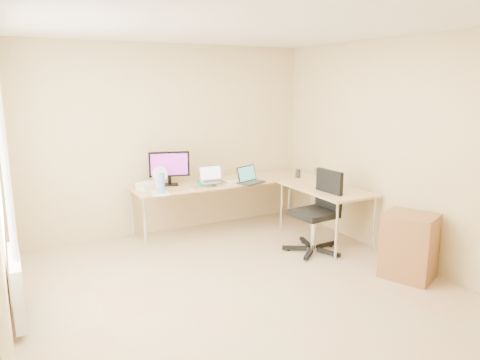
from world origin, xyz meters
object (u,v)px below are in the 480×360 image
laptop_black (251,175)px  cabinet (409,246)px  monitor (169,168)px  keyboard (230,182)px  desk_main (226,206)px  mug (159,185)px  water_bottle (162,183)px  laptop_center (213,174)px  laptop_return (329,181)px  desk_return (325,214)px  office_chair (314,213)px  desk_fan (159,178)px

laptop_black → cabinet: bearing=-91.4°
monitor → keyboard: 0.85m
desk_main → mug: (-1.00, -0.04, 0.41)m
monitor → water_bottle: 0.47m
cabinet → desk_main: bearing=90.3°
laptop_center → laptop_black: (0.53, -0.11, -0.03)m
water_bottle → laptop_return: size_ratio=0.77×
desk_return → water_bottle: (-2.01, 0.70, 0.49)m
office_chair → laptop_center: bearing=124.6°
keyboard → desk_fan: desk_fan is taller
desk_return → laptop_return: 0.48m
desk_return → keyboard: bearing=140.2°
desk_return → laptop_black: 1.12m
monitor → water_bottle: (-0.24, -0.39, -0.10)m
keyboard → laptop_black: bearing=-33.6°
desk_fan → cabinet: (1.99, -2.42, -0.50)m
office_chair → cabinet: office_chair is taller
laptop_black → laptop_return: bearing=-69.4°
mug → laptop_center: bearing=-11.3°
laptop_black → mug: laptop_black is taller
desk_return → laptop_center: laptop_center is taller
laptop_return → cabinet: laptop_return is taller
office_chair → laptop_return: bearing=22.9°
laptop_center → mug: (-0.70, 0.14, -0.10)m
mug → water_bottle: bearing=-99.3°
keyboard → cabinet: bearing=-72.3°
laptop_center → desk_fan: bearing=164.0°
desk_return → monitor: size_ratio=2.42×
desk_fan → laptop_return: size_ratio=0.77×
cabinet → desk_return: bearing=69.2°
desk_fan → mug: bearing=-105.2°
monitor → cabinet: bearing=-37.8°
monitor → laptop_center: monitor is taller
laptop_black → water_bottle: water_bottle is taller
desk_return → cabinet: size_ratio=1.80×
laptop_black → water_bottle: 1.28m
laptop_center → water_bottle: (-0.75, -0.11, -0.02)m
desk_return → cabinet: bearing=-87.6°
desk_return → laptop_center: bearing=147.2°
desk_main → water_bottle: size_ratio=10.41×
laptop_return → water_bottle: bearing=61.5°
desk_main → laptop_black: size_ratio=7.21×
desk_main → monitor: size_ratio=4.92×
desk_main → laptop_return: laptop_return is taller
monitor → water_bottle: size_ratio=2.11×
water_bottle → desk_fan: same height
water_bottle → laptop_black: bearing=0.1°
laptop_center → water_bottle: 0.75m
laptop_center → office_chair: size_ratio=0.32×
keyboard → cabinet: (1.05, -2.20, -0.38)m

